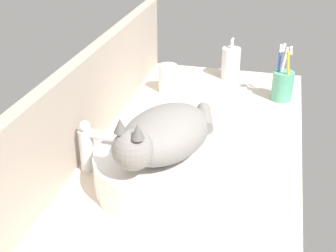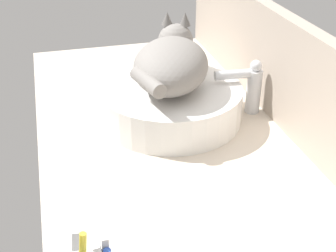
{
  "view_description": "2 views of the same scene",
  "coord_description": "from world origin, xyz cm",
  "px_view_note": "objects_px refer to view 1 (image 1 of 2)",
  "views": [
    {
      "loc": [
        -102.01,
        -20.3,
        64.23
      ],
      "look_at": [
        -2.21,
        4.43,
        9.92
      ],
      "focal_mm": 50.0,
      "sensor_mm": 36.0,
      "label": 1
    },
    {
      "loc": [
        82.67,
        -24.03,
        55.02
      ],
      "look_at": [
        2.3,
        -2.54,
        7.07
      ],
      "focal_mm": 50.0,
      "sensor_mm": 36.0,
      "label": 2
    }
  ],
  "objects_px": {
    "sink_basin": "(166,169)",
    "water_glass": "(168,79)",
    "faucet": "(90,145)",
    "cat": "(163,135)",
    "soap_dispenser": "(231,63)",
    "toothbrush_cup": "(282,84)"
  },
  "relations": [
    {
      "from": "soap_dispenser",
      "to": "toothbrush_cup",
      "type": "height_order",
      "value": "toothbrush_cup"
    },
    {
      "from": "cat",
      "to": "soap_dispenser",
      "type": "bearing_deg",
      "value": -5.17
    },
    {
      "from": "soap_dispenser",
      "to": "water_glass",
      "type": "distance_m",
      "value": 0.26
    },
    {
      "from": "soap_dispenser",
      "to": "faucet",
      "type": "bearing_deg",
      "value": 159.9
    },
    {
      "from": "sink_basin",
      "to": "soap_dispenser",
      "type": "relative_size",
      "value": 2.32
    },
    {
      "from": "soap_dispenser",
      "to": "sink_basin",
      "type": "bearing_deg",
      "value": 175.06
    },
    {
      "from": "sink_basin",
      "to": "water_glass",
      "type": "distance_m",
      "value": 0.56
    },
    {
      "from": "soap_dispenser",
      "to": "water_glass",
      "type": "height_order",
      "value": "soap_dispenser"
    },
    {
      "from": "soap_dispenser",
      "to": "water_glass",
      "type": "bearing_deg",
      "value": 131.73
    },
    {
      "from": "sink_basin",
      "to": "cat",
      "type": "distance_m",
      "value": 0.1
    },
    {
      "from": "faucet",
      "to": "soap_dispenser",
      "type": "distance_m",
      "value": 0.74
    },
    {
      "from": "cat",
      "to": "toothbrush_cup",
      "type": "height_order",
      "value": "cat"
    },
    {
      "from": "sink_basin",
      "to": "soap_dispenser",
      "type": "distance_m",
      "value": 0.71
    },
    {
      "from": "water_glass",
      "to": "faucet",
      "type": "bearing_deg",
      "value": 173.11
    },
    {
      "from": "cat",
      "to": "water_glass",
      "type": "relative_size",
      "value": 3.25
    },
    {
      "from": "sink_basin",
      "to": "cat",
      "type": "height_order",
      "value": "cat"
    },
    {
      "from": "cat",
      "to": "soap_dispenser",
      "type": "height_order",
      "value": "cat"
    },
    {
      "from": "faucet",
      "to": "water_glass",
      "type": "relative_size",
      "value": 1.46
    },
    {
      "from": "faucet",
      "to": "water_glass",
      "type": "xyz_separation_m",
      "value": [
        0.53,
        -0.06,
        -0.03
      ]
    },
    {
      "from": "cat",
      "to": "water_glass",
      "type": "xyz_separation_m",
      "value": [
        0.55,
        0.13,
        -0.1
      ]
    },
    {
      "from": "faucet",
      "to": "water_glass",
      "type": "bearing_deg",
      "value": -6.89
    },
    {
      "from": "soap_dispenser",
      "to": "water_glass",
      "type": "relative_size",
      "value": 1.56
    }
  ]
}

